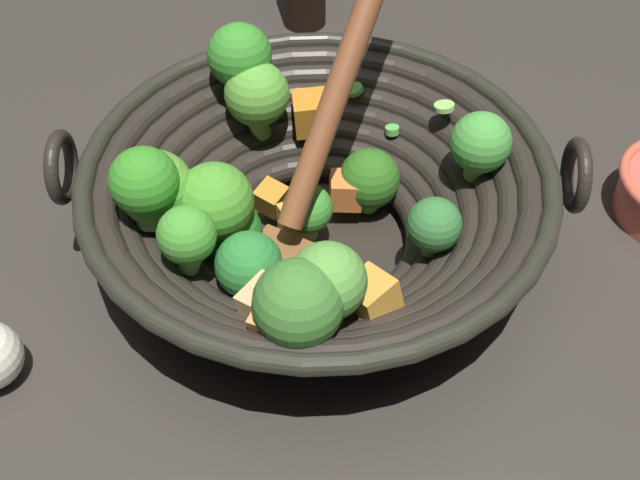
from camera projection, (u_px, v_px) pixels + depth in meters
The scene contains 2 objects.
ground_plane at pixel (318, 250), 0.63m from camera, with size 4.00×4.00×0.00m, color #332D28.
wok at pixel (312, 197), 0.59m from camera, with size 0.37×0.34×0.27m.
Camera 1 is at (-0.14, -0.40, 0.47)m, focal length 45.78 mm.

